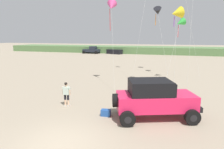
{
  "coord_description": "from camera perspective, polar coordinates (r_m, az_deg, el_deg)",
  "views": [
    {
      "loc": [
        4.55,
        -7.03,
        4.69
      ],
      "look_at": [
        0.81,
        5.24,
        2.2
      ],
      "focal_mm": 31.74,
      "sensor_mm": 36.0,
      "label": 1
    }
  ],
  "objects": [
    {
      "name": "kite_blue_swept",
      "position": [
        19.7,
        -0.16,
        19.1
      ],
      "size": [
        1.75,
        3.53,
        8.16
      ],
      "color": "#E04C93",
      "rests_on": "ground_plane"
    },
    {
      "name": "person_watching",
      "position": [
        13.74,
        -13.01,
        -5.17
      ],
      "size": [
        0.62,
        0.31,
        1.67
      ],
      "color": "#DBB28E",
      "rests_on": "ground_plane"
    },
    {
      "name": "kite_white_parafoil",
      "position": [
        19.75,
        13.03,
        17.25
      ],
      "size": [
        1.92,
        2.61,
        7.43
      ],
      "color": "black",
      "rests_on": "ground_plane"
    },
    {
      "name": "distant_sedan",
      "position": [
        53.44,
        0.73,
        6.58
      ],
      "size": [
        4.52,
        2.95,
        1.2
      ],
      "primitive_type": "cube",
      "rotation": [
        0.0,
        0.0,
        -0.33
      ],
      "color": "black",
      "rests_on": "ground_plane"
    },
    {
      "name": "distant_pickup",
      "position": [
        55.27,
        -5.85,
        7.02
      ],
      "size": [
        4.64,
        2.45,
        1.98
      ],
      "color": "#1E232D",
      "rests_on": "ground_plane"
    },
    {
      "name": "kite_orange_streamer",
      "position": [
        21.91,
        19.06,
        13.91
      ],
      "size": [
        1.88,
        5.99,
        6.54
      ],
      "color": "green",
      "rests_on": "ground_plane"
    },
    {
      "name": "cooler_box",
      "position": [
        12.06,
        -1.8,
        -10.94
      ],
      "size": [
        0.6,
        0.42,
        0.38
      ],
      "primitive_type": "cube",
      "rotation": [
        0.0,
        0.0,
        0.11
      ],
      "color": "#23519E",
      "rests_on": "ground_plane"
    },
    {
      "name": "kite_pink_ribbon",
      "position": [
        18.21,
        18.08,
        16.45
      ],
      "size": [
        1.34,
        2.33,
        7.26
      ],
      "color": "yellow",
      "rests_on": "ground_plane"
    },
    {
      "name": "ground_plane",
      "position": [
        9.59,
        -14.68,
        -18.67
      ],
      "size": [
        220.0,
        220.0,
        0.0
      ],
      "primitive_type": "plane",
      "color": "gray"
    },
    {
      "name": "jeep",
      "position": [
        11.67,
        12.1,
        -6.67
      ],
      "size": [
        4.99,
        3.73,
        2.26
      ],
      "color": "#EA2151",
      "rests_on": "ground_plane"
    },
    {
      "name": "dune_ridge",
      "position": [
        56.75,
        12.97,
        6.87
      ],
      "size": [
        90.0,
        9.18,
        1.81
      ],
      "primitive_type": "cube",
      "color": "#567A47",
      "rests_on": "ground_plane"
    }
  ]
}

